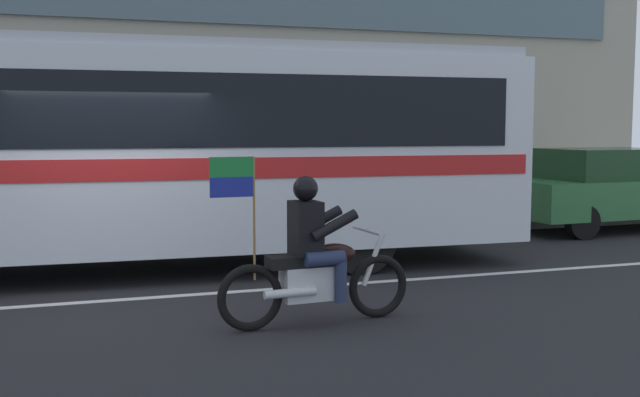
{
  "coord_description": "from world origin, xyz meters",
  "views": [
    {
      "loc": [
        -0.44,
        -9.71,
        2.07
      ],
      "look_at": [
        2.5,
        -0.79,
        1.17
      ],
      "focal_mm": 41.97,
      "sensor_mm": 36.0,
      "label": 1
    }
  ],
  "objects_px": {
    "transit_bus": "(117,140)",
    "parked_sedan_curbside": "(612,188)",
    "fire_hydrant": "(384,205)",
    "motorcycle_with_rider": "(314,262)"
  },
  "relations": [
    {
      "from": "transit_bus",
      "to": "parked_sedan_curbside",
      "type": "bearing_deg",
      "value": 8.23
    },
    {
      "from": "transit_bus",
      "to": "fire_hydrant",
      "type": "height_order",
      "value": "transit_bus"
    },
    {
      "from": "transit_bus",
      "to": "motorcycle_with_rider",
      "type": "xyz_separation_m",
      "value": [
        1.77,
        -3.57,
        -1.22
      ]
    },
    {
      "from": "transit_bus",
      "to": "fire_hydrant",
      "type": "relative_size",
      "value": 15.69
    },
    {
      "from": "transit_bus",
      "to": "parked_sedan_curbside",
      "type": "distance_m",
      "value": 9.75
    },
    {
      "from": "fire_hydrant",
      "to": "parked_sedan_curbside",
      "type": "bearing_deg",
      "value": -18.51
    },
    {
      "from": "fire_hydrant",
      "to": "transit_bus",
      "type": "bearing_deg",
      "value": -151.78
    },
    {
      "from": "motorcycle_with_rider",
      "to": "parked_sedan_curbside",
      "type": "distance_m",
      "value": 9.27
    },
    {
      "from": "motorcycle_with_rider",
      "to": "fire_hydrant",
      "type": "bearing_deg",
      "value": 61.25
    },
    {
      "from": "fire_hydrant",
      "to": "motorcycle_with_rider",
      "type": "bearing_deg",
      "value": -118.75
    }
  ]
}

